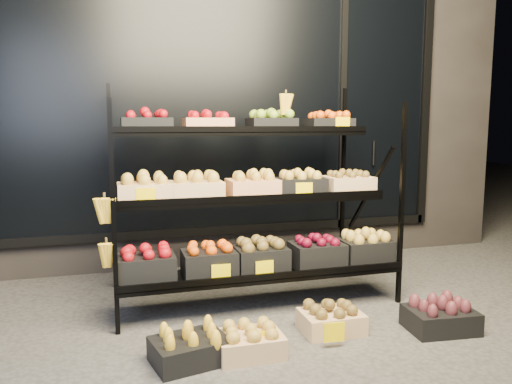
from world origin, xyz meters
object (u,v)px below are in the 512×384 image
object	(u,v)px
floor_crate_left	(249,340)
floor_crate_midright	(331,318)
floor_crate_midleft	(190,346)
display_rack	(252,198)

from	to	relation	value
floor_crate_left	floor_crate_midright	bearing A→B (deg)	16.91
floor_crate_midleft	floor_crate_midright	distance (m)	0.96
display_rack	floor_crate_left	size ratio (longest dim) A/B	5.70
floor_crate_midleft	floor_crate_midright	world-z (taller)	floor_crate_midleft
floor_crate_midleft	display_rack	bearing A→B (deg)	43.68
floor_crate_left	floor_crate_midright	xyz separation A→B (m)	(0.60, 0.18, 0.00)
display_rack	floor_crate_left	bearing A→B (deg)	-106.71
display_rack	floor_crate_midleft	xyz separation A→B (m)	(-0.63, -0.94, -0.69)
display_rack	floor_crate_midleft	distance (m)	1.32
display_rack	floor_crate_left	distance (m)	1.21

